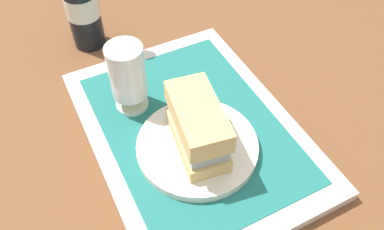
% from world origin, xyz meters
% --- Properties ---
extents(ground_plane, '(3.00, 3.00, 0.00)m').
position_xyz_m(ground_plane, '(0.00, 0.00, 0.00)').
color(ground_plane, brown).
extents(tray, '(0.44, 0.32, 0.02)m').
position_xyz_m(tray, '(0.00, 0.00, 0.01)').
color(tray, silver).
rests_on(tray, ground_plane).
extents(placemat, '(0.38, 0.27, 0.00)m').
position_xyz_m(placemat, '(0.00, 0.00, 0.02)').
color(placemat, '#1E6B66').
rests_on(placemat, tray).
extents(plate, '(0.19, 0.19, 0.01)m').
position_xyz_m(plate, '(-0.04, 0.01, 0.03)').
color(plate, silver).
rests_on(plate, placemat).
extents(sandwich, '(0.14, 0.08, 0.08)m').
position_xyz_m(sandwich, '(-0.04, 0.01, 0.08)').
color(sandwich, tan).
rests_on(sandwich, plate).
extents(beer_glass, '(0.06, 0.06, 0.12)m').
position_xyz_m(beer_glass, '(0.09, 0.07, 0.09)').
color(beer_glass, silver).
rests_on(beer_glass, placemat).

